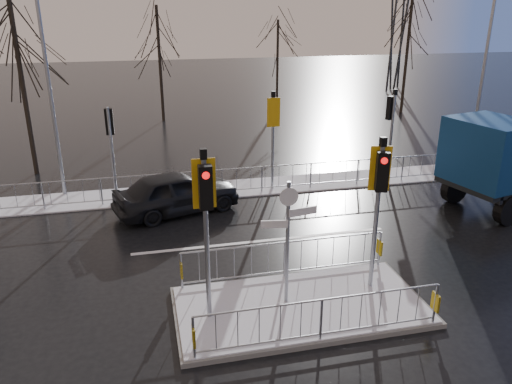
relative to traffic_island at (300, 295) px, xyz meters
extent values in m
plane|color=black|center=(0.01, -0.01, -0.39)|extent=(120.00, 120.00, 0.00)
cube|color=white|center=(0.01, 8.59, -0.37)|extent=(30.00, 2.00, 0.04)
cube|color=silver|center=(0.01, 3.79, -0.39)|extent=(8.00, 0.15, 0.01)
cube|color=slate|center=(0.01, -0.01, -0.33)|extent=(6.00, 3.00, 0.12)
cube|color=white|center=(0.01, -0.01, -0.26)|extent=(5.85, 2.85, 0.03)
cube|color=gold|center=(-2.69, -1.39, 0.28)|extent=(0.05, 0.28, 0.42)
cube|color=gold|center=(2.71, -1.39, 0.28)|extent=(0.05, 0.28, 0.42)
cube|color=gold|center=(-2.69, 1.37, 0.28)|extent=(0.05, 0.28, 0.42)
cube|color=gold|center=(2.71, 1.37, 0.28)|extent=(0.05, 0.28, 0.42)
cylinder|color=#91979F|center=(-2.19, -0.01, 1.63)|extent=(0.11, 0.11, 3.80)
cube|color=black|center=(-2.19, -0.19, 2.98)|extent=(0.28, 0.22, 0.95)
cylinder|color=red|center=(-2.19, -0.30, 3.28)|extent=(0.16, 0.04, 0.16)
cube|color=#E5A40D|center=(-2.19, 0.06, 2.98)|extent=(0.50, 0.03, 1.10)
cube|color=black|center=(-2.19, -0.01, 3.65)|extent=(0.14, 0.14, 0.22)
cylinder|color=#91979F|center=(2.01, 0.39, 1.58)|extent=(0.11, 0.11, 3.70)
cube|color=black|center=(1.96, 0.22, 2.88)|extent=(0.33, 0.28, 0.95)
cylinder|color=red|center=(1.94, 0.11, 3.18)|extent=(0.16, 0.08, 0.16)
cube|color=#E5A40D|center=(2.03, 0.46, 2.88)|extent=(0.49, 0.16, 1.10)
cube|color=black|center=(2.01, 0.39, 3.55)|extent=(0.14, 0.14, 0.22)
cylinder|color=#91979F|center=(-0.29, 0.19, 1.28)|extent=(0.09, 0.09, 3.10)
cube|color=silver|center=(0.06, 0.19, 2.08)|extent=(0.70, 0.14, 0.18)
cube|color=silver|center=(-0.61, 0.19, 1.83)|extent=(0.62, 0.15, 0.18)
cylinder|color=silver|center=(-0.29, 0.16, 2.48)|extent=(0.44, 0.03, 0.44)
cylinder|color=#91979F|center=(-4.49, 8.29, 1.40)|extent=(0.11, 0.11, 3.50)
cube|color=black|center=(-4.49, 8.47, 2.60)|extent=(0.28, 0.22, 0.95)
cylinder|color=red|center=(-4.49, 8.58, 2.90)|extent=(0.16, 0.04, 0.16)
cylinder|color=#91979F|center=(1.51, 8.29, 1.45)|extent=(0.11, 0.11, 3.60)
cube|color=black|center=(1.51, 8.47, 2.70)|extent=(0.28, 0.22, 0.95)
cylinder|color=red|center=(1.51, 8.58, 3.00)|extent=(0.16, 0.04, 0.16)
cube|color=#E5A40D|center=(1.51, 8.22, 2.70)|extent=(0.50, 0.03, 1.10)
cube|color=black|center=(1.51, 8.29, 3.37)|extent=(0.14, 0.14, 0.22)
cylinder|color=#91979F|center=(6.51, 8.29, 1.40)|extent=(0.11, 0.11, 3.50)
cube|color=black|center=(6.46, 8.46, 2.60)|extent=(0.33, 0.28, 0.95)
cylinder|color=red|center=(6.44, 8.57, 2.90)|extent=(0.16, 0.08, 0.16)
cube|color=black|center=(6.51, 8.29, 3.27)|extent=(0.14, 0.14, 0.22)
imported|color=black|center=(-2.36, 6.74, 0.36)|extent=(4.70, 2.97, 1.49)
cylinder|color=black|center=(8.23, 3.17, 0.15)|extent=(1.13, 0.57, 1.08)
cylinder|color=black|center=(7.70, 5.38, 0.15)|extent=(1.13, 0.57, 1.08)
cylinder|color=black|center=(10.65, 6.08, 0.15)|extent=(1.13, 0.57, 1.08)
cube|color=navy|center=(8.07, 4.30, 1.84)|extent=(2.70, 3.03, 2.16)
cube|color=#2D3033|center=(7.44, 4.15, 0.64)|extent=(0.70, 2.45, 0.38)
cylinder|color=black|center=(-7.99, 12.49, 3.29)|extent=(0.20, 0.20, 7.36)
cylinder|color=black|center=(-1.99, 21.99, 3.06)|extent=(0.19, 0.19, 6.90)
cylinder|color=black|center=(6.01, 23.99, 2.60)|extent=(0.16, 0.16, 5.98)
cylinder|color=black|center=(14.01, 20.99, 3.29)|extent=(0.20, 0.20, 7.36)
cylinder|color=#91979F|center=(10.51, 8.49, 3.61)|extent=(0.14, 0.14, 8.00)
cylinder|color=#91979F|center=(-6.49, 9.49, 3.71)|extent=(0.14, 0.14, 8.20)
camera|label=1|loc=(-3.36, -9.78, 6.49)|focal=35.00mm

